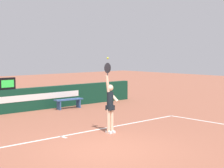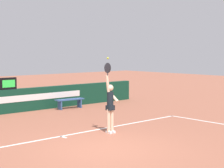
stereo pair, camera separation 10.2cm
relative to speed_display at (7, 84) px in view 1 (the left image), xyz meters
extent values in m
plane|color=#9D5A43|center=(-0.83, -7.31, -1.30)|extent=(60.00, 60.00, 0.00)
cube|color=white|center=(-0.83, -5.24, -1.30)|extent=(11.21, 0.10, 0.00)
cube|color=white|center=(-0.83, -5.39, -1.30)|extent=(0.10, 0.30, 0.00)
cube|color=silver|center=(1.47, -0.14, -0.68)|extent=(4.60, 0.01, 0.28)
cube|color=black|center=(0.00, 0.00, 0.00)|extent=(0.75, 0.14, 0.52)
cube|color=#33E54C|center=(0.00, -0.07, 0.00)|extent=(0.59, 0.01, 0.32)
cylinder|color=beige|center=(0.74, -5.93, -0.90)|extent=(0.12, 0.12, 0.81)
cylinder|color=beige|center=(0.60, -5.92, -0.90)|extent=(0.12, 0.12, 0.81)
cube|color=white|center=(0.74, -5.95, -1.27)|extent=(0.11, 0.24, 0.07)
cube|color=white|center=(0.60, -5.94, -1.27)|extent=(0.11, 0.24, 0.07)
cylinder|color=black|center=(0.67, -5.92, -0.21)|extent=(0.21, 0.21, 0.57)
cube|color=black|center=(0.67, -5.92, -0.46)|extent=(0.25, 0.21, 0.16)
sphere|color=beige|center=(0.67, -5.92, 0.20)|extent=(0.21, 0.21, 0.21)
cylinder|color=beige|center=(0.56, -5.92, 0.34)|extent=(0.17, 0.10, 0.54)
cylinder|color=beige|center=(0.77, -5.99, -0.11)|extent=(0.12, 0.47, 0.33)
ellipsoid|color=black|center=(0.56, -5.92, 0.86)|extent=(0.29, 0.04, 0.35)
cylinder|color=black|center=(0.56, -5.92, 0.67)|extent=(0.03, 0.03, 0.18)
sphere|color=#CADA32|center=(0.61, -5.87, 1.18)|extent=(0.07, 0.07, 0.07)
cube|color=#325389|center=(2.75, -0.73, -0.86)|extent=(1.43, 0.47, 0.05)
cube|color=#325389|center=(2.22, -0.69, -1.08)|extent=(0.09, 0.32, 0.44)
cube|color=#325389|center=(3.29, -0.78, -1.08)|extent=(0.09, 0.32, 0.44)
camera|label=1|loc=(-7.52, -14.93, 1.40)|focal=59.75mm
camera|label=2|loc=(-7.44, -15.00, 1.40)|focal=59.75mm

